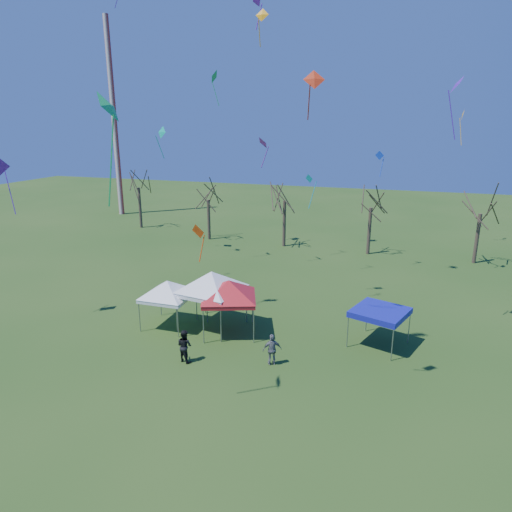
{
  "coord_description": "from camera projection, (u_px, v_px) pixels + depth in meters",
  "views": [
    {
      "loc": [
        8.86,
        -19.29,
        12.09
      ],
      "look_at": [
        1.6,
        3.0,
        5.23
      ],
      "focal_mm": 32.0,
      "sensor_mm": 36.0,
      "label": 1
    }
  ],
  "objects": [
    {
      "name": "person_dark",
      "position": [
        184.0,
        346.0,
        23.83
      ],
      "size": [
        1.03,
        0.91,
        1.77
      ],
      "primitive_type": "imported",
      "rotation": [
        0.0,
        0.0,
        2.82
      ],
      "color": "black",
      "rests_on": "ground"
    },
    {
      "name": "tree_2",
      "position": [
        285.0,
        184.0,
        44.81
      ],
      "size": [
        3.71,
        3.71,
        8.18
      ],
      "color": "#3D2D21",
      "rests_on": "ground"
    },
    {
      "name": "tree_0",
      "position": [
        138.0,
        173.0,
        52.99
      ],
      "size": [
        3.83,
        3.83,
        8.44
      ],
      "color": "#3D2D21",
      "rests_on": "ground"
    },
    {
      "name": "kite_2",
      "position": [
        214.0,
        77.0,
        41.58
      ],
      "size": [
        0.72,
        1.32,
        3.19
      ],
      "rotation": [
        0.0,
        0.0,
        4.77
      ],
      "color": "green",
      "rests_on": "ground"
    },
    {
      "name": "kite_12",
      "position": [
        462.0,
        116.0,
        33.85
      ],
      "size": [
        0.37,
        0.85,
        2.63
      ],
      "rotation": [
        0.0,
        0.0,
        4.62
      ],
      "color": "#FAAF1A",
      "rests_on": "ground"
    },
    {
      "name": "kite_19",
      "position": [
        380.0,
        156.0,
        36.49
      ],
      "size": [
        0.77,
        0.56,
        2.05
      ],
      "rotation": [
        0.0,
        0.0,
        2.78
      ],
      "color": "blue",
      "rests_on": "ground"
    },
    {
      "name": "kite_25",
      "position": [
        314.0,
        80.0,
        16.75
      ],
      "size": [
        0.92,
        0.71,
        1.8
      ],
      "rotation": [
        0.0,
        0.0,
        0.33
      ],
      "color": "red",
      "rests_on": "ground"
    },
    {
      "name": "kite_1",
      "position": [
        199.0,
        232.0,
        26.69
      ],
      "size": [
        1.09,
        0.77,
        2.26
      ],
      "rotation": [
        0.0,
        0.0,
        2.78
      ],
      "color": "#E83F0C",
      "rests_on": "ground"
    },
    {
      "name": "tent_white_mid",
      "position": [
        211.0,
        275.0,
        27.22
      ],
      "size": [
        4.62,
        4.62,
        4.13
      ],
      "rotation": [
        0.0,
        0.0,
        -0.16
      ],
      "color": "gray",
      "rests_on": "ground"
    },
    {
      "name": "kite_13",
      "position": [
        161.0,
        133.0,
        41.19
      ],
      "size": [
        1.21,
        1.0,
        2.94
      ],
      "rotation": [
        0.0,
        0.0,
        5.81
      ],
      "color": "#0BB38B",
      "rests_on": "ground"
    },
    {
      "name": "kite_22",
      "position": [
        310.0,
        180.0,
        41.09
      ],
      "size": [
        1.12,
        1.04,
        3.07
      ],
      "rotation": [
        0.0,
        0.0,
        2.6
      ],
      "color": "#0B97B1",
      "rests_on": "ground"
    },
    {
      "name": "person_grey",
      "position": [
        272.0,
        350.0,
        23.52
      ],
      "size": [
        1.07,
        0.82,
        1.69
      ],
      "primitive_type": "imported",
      "rotation": [
        0.0,
        0.0,
        3.63
      ],
      "color": "slate",
      "rests_on": "ground"
    },
    {
      "name": "tree_3",
      "position": [
        372.0,
        191.0,
        42.07
      ],
      "size": [
        3.59,
        3.59,
        7.91
      ],
      "color": "#3D2D21",
      "rests_on": "ground"
    },
    {
      "name": "tent_blue",
      "position": [
        380.0,
        313.0,
        25.26
      ],
      "size": [
        3.48,
        3.48,
        2.15
      ],
      "rotation": [
        0.0,
        0.0,
        -0.33
      ],
      "color": "gray",
      "rests_on": "ground"
    },
    {
      "name": "tree_4",
      "position": [
        483.0,
        196.0,
        39.26
      ],
      "size": [
        3.58,
        3.58,
        7.89
      ],
      "color": "#3D2D21",
      "rests_on": "ground"
    },
    {
      "name": "kite_18",
      "position": [
        262.0,
        16.0,
        25.93
      ],
      "size": [
        0.8,
        0.37,
        2.06
      ],
      "rotation": [
        0.0,
        0.0,
        6.26
      ],
      "color": "orange",
      "rests_on": "ground"
    },
    {
      "name": "tent_red",
      "position": [
        229.0,
        284.0,
        26.57
      ],
      "size": [
        4.05,
        4.05,
        3.79
      ],
      "rotation": [
        0.0,
        0.0,
        0.35
      ],
      "color": "gray",
      "rests_on": "ground"
    },
    {
      "name": "kite_5",
      "position": [
        109.0,
        107.0,
        16.0
      ],
      "size": [
        1.08,
        1.42,
        4.1
      ],
      "rotation": [
        0.0,
        0.0,
        1.81
      ],
      "color": "green",
      "rests_on": "ground"
    },
    {
      "name": "ground",
      "position": [
        209.0,
        365.0,
        23.63
      ],
      "size": [
        140.0,
        140.0,
        0.0
      ],
      "primitive_type": "plane",
      "color": "#254917",
      "rests_on": "ground"
    },
    {
      "name": "tent_white_west",
      "position": [
        167.0,
        284.0,
        27.51
      ],
      "size": [
        3.86,
        3.86,
        3.41
      ],
      "rotation": [
        0.0,
        0.0,
        0.01
      ],
      "color": "gray",
      "rests_on": "ground"
    },
    {
      "name": "kite_17",
      "position": [
        456.0,
        85.0,
        23.46
      ],
      "size": [
        0.83,
        1.15,
        3.25
      ],
      "rotation": [
        0.0,
        0.0,
        4.84
      ],
      "color": "#581BC3",
      "rests_on": "ground"
    },
    {
      "name": "kite_24",
      "position": [
        257.0,
        1.0,
        30.28
      ],
      "size": [
        1.01,
        0.94,
        2.27
      ],
      "rotation": [
        0.0,
        0.0,
        2.5
      ],
      "color": "purple",
      "rests_on": "ground"
    },
    {
      "name": "tree_1",
      "position": [
        208.0,
        185.0,
        47.7
      ],
      "size": [
        3.42,
        3.42,
        7.54
      ],
      "color": "#3D2D21",
      "rests_on": "ground"
    },
    {
      "name": "radio_mast",
      "position": [
        114.0,
        120.0,
        59.47
      ],
      "size": [
        0.7,
        0.7,
        25.0
      ],
      "primitive_type": "cylinder",
      "color": "silver",
      "rests_on": "ground"
    },
    {
      "name": "kite_11",
      "position": [
        263.0,
        143.0,
        37.25
      ],
      "size": [
        1.37,
        1.39,
        2.5
      ],
      "rotation": [
        0.0,
        0.0,
        2.32
      ],
      "color": "purple",
      "rests_on": "ground"
    }
  ]
}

